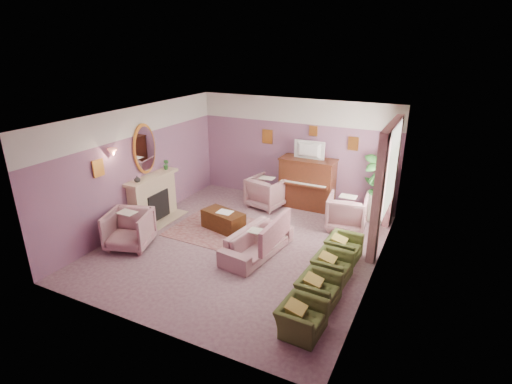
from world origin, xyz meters
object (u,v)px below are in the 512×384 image
at_px(coffee_table, 223,221).
at_px(floral_armchair_right, 347,211).
at_px(floral_armchair_left, 267,191).
at_px(olive_chair_a, 302,314).
at_px(sofa, 257,238).
at_px(olive_chair_b, 319,286).
at_px(television, 308,149).
at_px(side_table, 376,206).
at_px(floral_armchair_front, 129,228).
at_px(olive_chair_c, 332,263).
at_px(piano, 307,184).
at_px(olive_chair_d, 344,244).

height_order(coffee_table, floral_armchair_right, floral_armchair_right).
relative_size(floral_armchair_left, olive_chair_a, 1.24).
height_order(sofa, olive_chair_b, sofa).
xyz_separation_m(television, sofa, (-0.06, -2.81, -1.23)).
xyz_separation_m(television, floral_armchair_right, (1.29, -0.80, -1.15)).
distance_m(television, side_table, 2.20).
height_order(coffee_table, olive_chair_b, olive_chair_b).
height_order(television, floral_armchair_front, television).
height_order(floral_armchair_left, olive_chair_c, floral_armchair_left).
distance_m(floral_armchair_front, side_table, 5.84).
bearing_deg(piano, sofa, -91.14).
height_order(television, sofa, television).
height_order(coffee_table, side_table, side_table).
distance_m(sofa, floral_armchair_left, 2.55).
bearing_deg(olive_chair_c, floral_armchair_right, 97.78).
distance_m(piano, floral_armchair_right, 1.55).
bearing_deg(television, olive_chair_a, -71.16).
distance_m(floral_armchair_left, olive_chair_b, 4.26).
distance_m(olive_chair_a, olive_chair_d, 2.46).
distance_m(sofa, olive_chair_a, 2.47).
height_order(coffee_table, floral_armchair_left, floral_armchair_left).
bearing_deg(sofa, television, 88.84).
bearing_deg(floral_armchair_right, olive_chair_a, -85.50).
height_order(piano, floral_armchair_left, piano).
bearing_deg(olive_chair_a, sofa, 131.73).
relative_size(olive_chair_b, olive_chair_d, 1.00).
height_order(coffee_table, olive_chair_c, olive_chair_c).
relative_size(sofa, olive_chair_d, 2.51).
relative_size(television, coffee_table, 0.80).
height_order(sofa, olive_chair_a, sofa).
bearing_deg(olive_chair_a, floral_armchair_left, 120.97).
relative_size(television, olive_chair_c, 1.10).
bearing_deg(floral_armchair_left, piano, 26.54).
distance_m(television, coffee_table, 2.85).
height_order(floral_armchair_left, floral_armchair_front, same).
height_order(sofa, floral_armchair_left, floral_armchair_left).
bearing_deg(floral_armchair_left, olive_chair_a, -59.03).
distance_m(olive_chair_d, side_table, 2.22).
height_order(floral_armchair_left, side_table, floral_armchair_left).
distance_m(piano, olive_chair_b, 4.22).
distance_m(piano, side_table, 1.84).
xyz_separation_m(floral_armchair_left, olive_chair_b, (2.54, -3.42, -0.14)).
bearing_deg(television, sofa, -91.16).
xyz_separation_m(olive_chair_a, olive_chair_d, (0.00, 2.46, 0.00)).
height_order(coffee_table, floral_armchair_front, floral_armchair_front).
relative_size(floral_armchair_right, olive_chair_b, 1.24).
distance_m(floral_armchair_front, olive_chair_b, 4.24).
relative_size(floral_armchair_front, olive_chair_b, 1.24).
bearing_deg(floral_armchair_left, olive_chair_b, -53.34).
xyz_separation_m(piano, coffee_table, (-1.28, -2.19, -0.43)).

